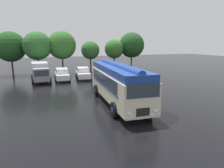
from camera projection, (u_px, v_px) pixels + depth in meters
name	position (u px, v px, depth m)	size (l,w,h in m)	color
ground_plane	(126.00, 104.00, 16.94)	(120.00, 120.00, 0.00)	black
vintage_bus	(118.00, 82.00, 16.90)	(3.39, 10.27, 3.49)	beige
car_near_left	(62.00, 74.00, 27.37)	(2.13, 4.29, 1.66)	silver
car_mid_left	(83.00, 73.00, 28.50)	(2.29, 4.36, 1.66)	silver
car_mid_right	(101.00, 73.00, 28.76)	(2.07, 4.26, 1.66)	maroon
box_van	(40.00, 71.00, 26.88)	(2.50, 5.84, 2.50)	#B2B7BC
tree_far_left	(10.00, 46.00, 30.93)	(4.69, 4.69, 6.84)	#4C3823
tree_left_of_centre	(36.00, 46.00, 30.65)	(4.37, 4.37, 6.82)	#4C3823
tree_centre	(62.00, 45.00, 32.16)	(4.52, 4.52, 6.98)	#4C3823
tree_right_of_centre	(90.00, 50.00, 35.53)	(3.24, 3.24, 5.41)	#4C3823
tree_far_right	(115.00, 49.00, 36.10)	(3.45, 3.45, 5.71)	#4C3823
tree_extra_right	(132.00, 45.00, 37.41)	(4.69, 4.69, 6.99)	#4C3823
puddle_patch	(159.00, 117.00, 14.11)	(2.71, 2.71, 0.01)	black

